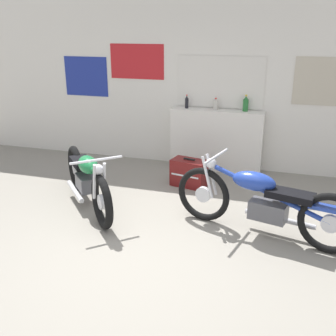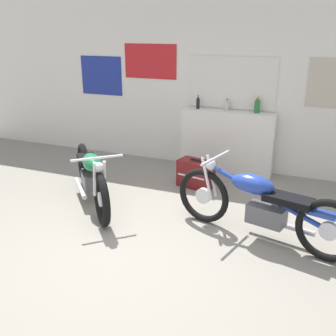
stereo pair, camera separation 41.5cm
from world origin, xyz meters
name	(u,v)px [view 1 (the left image)]	position (x,y,z in m)	size (l,w,h in m)	color
ground_plane	(132,253)	(0.00, 0.00, 0.00)	(24.00, 24.00, 0.00)	gray
wall_back	(198,85)	(0.01, 3.11, 1.40)	(10.00, 0.07, 2.80)	silver
sill_counter	(216,140)	(0.38, 2.93, 0.51)	(1.55, 0.28, 1.03)	silver
bottle_leftmost	(187,102)	(-0.15, 2.94, 1.13)	(0.06, 0.06, 0.23)	black
bottle_left_center	(216,104)	(0.34, 2.97, 1.12)	(0.08, 0.08, 0.19)	#B7B2A8
bottle_center	(246,104)	(0.83, 2.98, 1.15)	(0.09, 0.09, 0.27)	#23662D
motorcycle_green	(87,178)	(-1.01, 0.94, 0.41)	(1.43, 1.54, 0.85)	black
motorcycle_blue	(263,201)	(1.31, 0.82, 0.43)	(2.16, 0.77, 0.89)	black
hard_case_darkred	(189,173)	(0.13, 2.06, 0.21)	(0.58, 0.40, 0.44)	maroon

